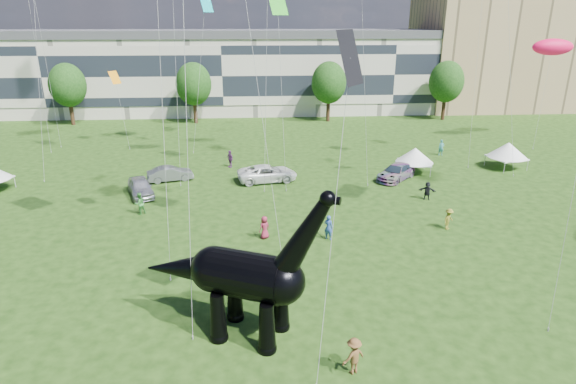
{
  "coord_description": "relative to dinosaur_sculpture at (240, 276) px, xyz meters",
  "views": [
    {
      "loc": [
        -3.15,
        -19.37,
        14.99
      ],
      "look_at": [
        -1.25,
        8.0,
        5.0
      ],
      "focal_mm": 30.0,
      "sensor_mm": 36.0,
      "label": 1
    }
  ],
  "objects": [
    {
      "name": "car_dark",
      "position": [
        14.58,
        23.41,
        -2.43
      ],
      "size": [
        5.09,
        5.2,
        1.5
      ],
      "primitive_type": "imported",
      "rotation": [
        0.0,
        0.0,
        -0.76
      ],
      "color": "#595960",
      "rests_on": "ground"
    },
    {
      "name": "apartment_block",
      "position": [
        44.04,
        63.8,
        7.82
      ],
      "size": [
        28.0,
        18.0,
        22.0
      ],
      "primitive_type": "cube",
      "color": "tan",
      "rests_on": "ground"
    },
    {
      "name": "ground",
      "position": [
        4.04,
        -1.2,
        -3.18
      ],
      "size": [
        220.0,
        220.0,
        0.0
      ],
      "primitive_type": "plane",
      "color": "#16330C",
      "rests_on": "ground"
    },
    {
      "name": "dinosaur_sculpture",
      "position": [
        0.0,
        0.0,
        0.0
      ],
      "size": [
        10.01,
        5.51,
        8.43
      ],
      "rotation": [
        0.0,
        0.0,
        -0.41
      ],
      "color": "black",
      "rests_on": "ground"
    },
    {
      "name": "terrace_row",
      "position": [
        -3.96,
        60.8,
        2.82
      ],
      "size": [
        78.0,
        11.0,
        12.0
      ],
      "primitive_type": "cube",
      "color": "beige",
      "rests_on": "ground"
    },
    {
      "name": "car_grey",
      "position": [
        -7.44,
        24.52,
        -2.47
      ],
      "size": [
        4.59,
        2.67,
        1.43
      ],
      "primitive_type": "imported",
      "rotation": [
        0.0,
        0.0,
        1.86
      ],
      "color": "slate",
      "rests_on": "ground"
    },
    {
      "name": "tree_far_left",
      "position": [
        -25.96,
        51.8,
        3.11
      ],
      "size": [
        5.2,
        5.2,
        9.44
      ],
      "color": "#382314",
      "rests_on": "ground"
    },
    {
      "name": "tree_mid_right",
      "position": [
        12.04,
        51.8,
        3.11
      ],
      "size": [
        5.2,
        5.2,
        9.44
      ],
      "color": "#382314",
      "rests_on": "ground"
    },
    {
      "name": "tree_far_right",
      "position": [
        30.04,
        51.8,
        3.11
      ],
      "size": [
        5.2,
        5.2,
        9.44
      ],
      "color": "#382314",
      "rests_on": "ground"
    },
    {
      "name": "gazebo_near",
      "position": [
        16.96,
        25.39,
        -1.34
      ],
      "size": [
        4.23,
        4.23,
        2.63
      ],
      "rotation": [
        0.0,
        0.0,
        -0.13
      ],
      "color": "white",
      "rests_on": "ground"
    },
    {
      "name": "tree_mid_left",
      "position": [
        -7.96,
        51.8,
        3.11
      ],
      "size": [
        5.2,
        5.2,
        9.44
      ],
      "color": "#382314",
      "rests_on": "ground"
    },
    {
      "name": "visitors",
      "position": [
        -0.01,
        14.69,
        -2.31
      ],
      "size": [
        48.45,
        35.86,
        1.84
      ],
      "color": "gray",
      "rests_on": "ground"
    },
    {
      "name": "car_white",
      "position": [
        1.97,
        23.72,
        -2.39
      ],
      "size": [
        6.11,
        3.62,
        1.59
      ],
      "primitive_type": "imported",
      "rotation": [
        0.0,
        0.0,
        1.75
      ],
      "color": "white",
      "rests_on": "ground"
    },
    {
      "name": "car_silver",
      "position": [
        -9.4,
        20.49,
        -2.38
      ],
      "size": [
        3.42,
        5.07,
        1.6
      ],
      "primitive_type": "imported",
      "rotation": [
        0.0,
        0.0,
        0.36
      ],
      "color": "silver",
      "rests_on": "ground"
    },
    {
      "name": "gazebo_far",
      "position": [
        27.17,
        26.33,
        -1.24
      ],
      "size": [
        4.8,
        4.8,
        2.77
      ],
      "rotation": [
        0.0,
        0.0,
        0.24
      ],
      "color": "white",
      "rests_on": "ground"
    }
  ]
}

